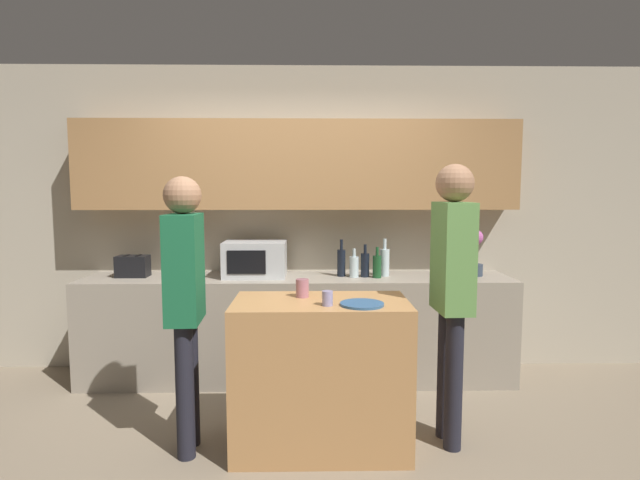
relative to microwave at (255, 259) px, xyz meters
The scene contains 17 objects.
ground_plane 1.79m from the microwave, 75.71° to the right, with size 14.00×14.00×0.00m, color #7F705B.
back_wall 0.67m from the microwave, 34.53° to the left, with size 6.40×0.40×2.70m.
back_counter 0.69m from the microwave, ahead, with size 3.60×0.62×0.88m.
kitchen_island 1.41m from the microwave, 65.71° to the right, with size 1.08×0.58×0.94m.
microwave is the anchor object (origin of this frame).
toaster 1.04m from the microwave, behind, with size 0.26×0.16×0.18m.
potted_plant 1.87m from the microwave, ahead, with size 0.14×0.14×0.40m.
bottle_0 0.73m from the microwave, ahead, with size 0.07×0.07×0.32m.
bottle_1 0.84m from the microwave, ahead, with size 0.08×0.08×0.24m.
bottle_2 0.93m from the microwave, ahead, with size 0.07×0.07×0.28m.
bottle_3 1.03m from the microwave, ahead, with size 0.07×0.07×0.26m.
bottle_4 1.10m from the microwave, ahead, with size 0.08×0.08×0.32m.
plate_on_island 1.53m from the microwave, 59.45° to the right, with size 0.26×0.26×0.01m.
cup_0 1.16m from the microwave, 68.80° to the right, with size 0.08×0.08×0.12m.
cup_1 1.44m from the microwave, 66.59° to the right, with size 0.06×0.06×0.09m.
person_left 1.26m from the microwave, 103.21° to the right, with size 0.22×0.35×1.70m.
person_center 1.78m from the microwave, 40.32° to the right, with size 0.23×0.35×1.77m.
Camera 1 is at (0.11, -2.78, 1.62)m, focal length 28.00 mm.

